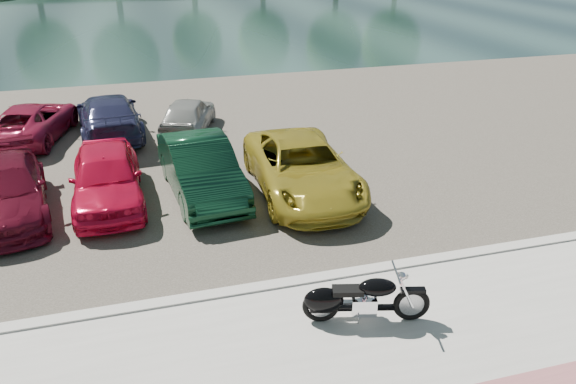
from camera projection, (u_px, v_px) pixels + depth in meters
name	position (u px, v px, depth m)	size (l,w,h in m)	color
ground	(325.00, 350.00, 9.72)	(200.00, 200.00, 0.00)	#595447
kerb	(293.00, 283.00, 11.43)	(60.00, 0.30, 0.14)	#A7A59D
parking_lot	(220.00, 141.00, 19.29)	(60.00, 18.00, 0.04)	#3E3A32
river	(159.00, 21.00, 44.57)	(120.00, 40.00, 0.00)	#182C2B
motorcycle	(355.00, 299.00, 10.11)	(2.29, 0.93, 1.05)	black
car_3	(5.00, 190.00, 13.98)	(1.90, 4.67, 1.35)	#5B0D1F
car_4	(107.00, 177.00, 14.57)	(1.76, 4.38, 1.49)	red
car_5	(201.00, 168.00, 15.02)	(1.62, 4.65, 1.53)	#0D321F
car_6	(302.00, 168.00, 15.15)	(2.45, 5.31, 1.48)	#AC9827
car_10	(32.00, 121.00, 19.17)	(2.07, 4.50, 1.25)	maroon
car_11	(109.00, 116.00, 19.42)	(2.02, 4.97, 1.44)	#27294D
car_12	(188.00, 115.00, 19.81)	(1.48, 3.69, 1.26)	#9E9F9A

